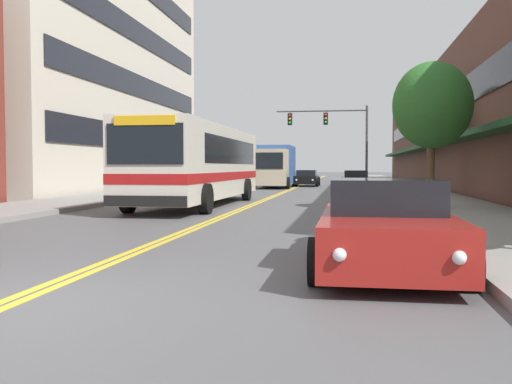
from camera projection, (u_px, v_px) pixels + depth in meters
ground_plane at (297, 187)px, 42.86m from camera, size 240.00×240.00×0.00m
sidewalk_left at (201, 186)px, 44.03m from camera, size 3.81×106.00×0.16m
sidewalk_right at (398, 187)px, 41.68m from camera, size 3.81×106.00×0.16m
centre_line at (297, 187)px, 42.86m from camera, size 0.34×106.00×0.01m
storefront_row_right at (487, 128)px, 40.52m from camera, size 9.10×68.00×8.53m
city_bus at (200, 161)px, 22.84m from camera, size 2.95×12.35×3.09m
car_charcoal_parked_left_mid at (221, 182)px, 36.82m from camera, size 2.21×4.86×1.16m
car_red_parked_right_foreground at (385, 227)px, 8.61m from camera, size 2.12×4.60×1.35m
car_white_parked_right_mid at (355, 178)px, 47.14m from camera, size 2.20×4.32×1.21m
car_silver_parked_right_far at (356, 181)px, 37.78m from camera, size 1.99×4.57×1.29m
car_black_moving_lead at (307, 179)px, 45.15m from camera, size 2.01×4.54×1.27m
box_truck at (275, 166)px, 41.69m from camera, size 2.63×7.10×3.08m
traffic_signal_mast at (334, 129)px, 43.59m from camera, size 6.98×0.38×6.16m
street_tree_right_mid at (432, 105)px, 19.64m from camera, size 2.72×2.72×5.00m
street_tree_right_far at (430, 116)px, 28.31m from camera, size 2.54×2.54×5.34m
fire_hydrant at (429, 202)px, 15.18m from camera, size 0.34×0.26×0.90m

